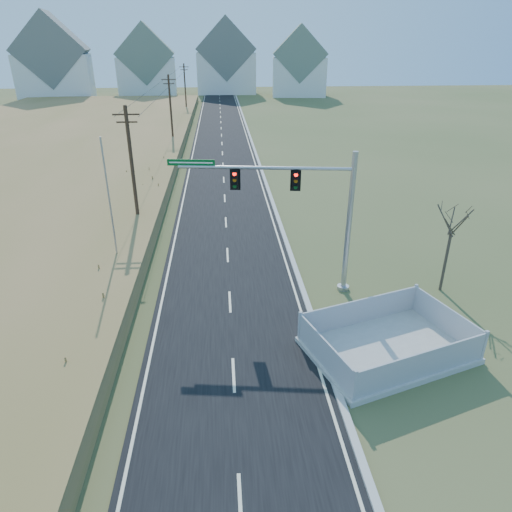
{
  "coord_description": "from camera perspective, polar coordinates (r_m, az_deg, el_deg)",
  "views": [
    {
      "loc": [
        -0.24,
        -17.35,
        12.93
      ],
      "look_at": [
        1.32,
        2.66,
        3.4
      ],
      "focal_mm": 32.0,
      "sensor_mm": 36.0,
      "label": 1
    }
  ],
  "objects": [
    {
      "name": "utility_pole_far",
      "position": [
        92.93,
        -8.84,
        20.03
      ],
      "size": [
        1.8,
        0.26,
        9.0
      ],
      "color": "#422D1E",
      "rests_on": "ground"
    },
    {
      "name": "utility_pole_near",
      "position": [
        33.97,
        -15.2,
        10.48
      ],
      "size": [
        1.8,
        0.26,
        9.0
      ],
      "color": "#422D1E",
      "rests_on": "ground"
    },
    {
      "name": "condo_n",
      "position": [
        129.48,
        -3.77,
        23.0
      ],
      "size": [
        15.27,
        10.2,
        18.54
      ],
      "color": "white",
      "rests_on": "ground"
    },
    {
      "name": "fence_enclosure",
      "position": [
        21.96,
        16.06,
        -10.87
      ],
      "size": [
        8.09,
        6.69,
        1.6
      ],
      "rotation": [
        0.0,
        0.0,
        0.32
      ],
      "color": "#B7B5AD",
      "rests_on": "ground"
    },
    {
      "name": "reed_marsh",
      "position": [
        63.28,
        -27.0,
        11.52
      ],
      "size": [
        38.0,
        110.0,
        1.3
      ],
      "primitive_type": "cube",
      "color": "#A4764A",
      "rests_on": "ground"
    },
    {
      "name": "bare_tree",
      "position": [
        26.48,
        23.51,
        4.3
      ],
      "size": [
        2.03,
        2.03,
        5.38
      ],
      "color": "#4C3F33",
      "rests_on": "ground"
    },
    {
      "name": "curb",
      "position": [
        68.71,
        -0.74,
        14.63
      ],
      "size": [
        0.3,
        180.0,
        0.18
      ],
      "primitive_type": "cube",
      "color": "#B2AFA8",
      "rests_on": "ground"
    },
    {
      "name": "utility_pole_mid",
      "position": [
        63.21,
        -10.6,
        17.5
      ],
      "size": [
        1.8,
        0.26,
        9.0
      ],
      "color": "#422D1E",
      "rests_on": "ground"
    },
    {
      "name": "flagpole",
      "position": [
        28.03,
        -17.5,
        4.04
      ],
      "size": [
        0.37,
        0.37,
        8.21
      ],
      "color": "#B7B5AD",
      "rests_on": "ground"
    },
    {
      "name": "open_sign",
      "position": [
        19.68,
        10.95,
        -14.99
      ],
      "size": [
        0.45,
        0.31,
        0.62
      ],
      "rotation": [
        0.0,
        0.0,
        -0.57
      ],
      "color": "white",
      "rests_on": "ground"
    },
    {
      "name": "condo_ne",
      "position": [
        123.18,
        5.41,
        22.46
      ],
      "size": [
        14.12,
        10.51,
        16.52
      ],
      "rotation": [
        0.0,
        0.0,
        -0.1
      ],
      "color": "white",
      "rests_on": "ground"
    },
    {
      "name": "condo_nw",
      "position": [
        123.39,
        -23.96,
        20.99
      ],
      "size": [
        17.69,
        13.38,
        19.05
      ],
      "rotation": [
        0.0,
        0.0,
        0.14
      ],
      "color": "white",
      "rests_on": "ground"
    },
    {
      "name": "road",
      "position": [
        68.58,
        -4.32,
        14.49
      ],
      "size": [
        8.0,
        180.0,
        0.06
      ],
      "primitive_type": "cube",
      "color": "black",
      "rests_on": "ground"
    },
    {
      "name": "ground",
      "position": [
        21.64,
        -2.99,
        -11.33
      ],
      "size": [
        260.0,
        260.0,
        0.0
      ],
      "primitive_type": "plane",
      "color": "#455228",
      "rests_on": "ground"
    },
    {
      "name": "condo_nnw",
      "position": [
        126.75,
        -13.52,
        22.06
      ],
      "size": [
        14.93,
        11.17,
        17.03
      ],
      "rotation": [
        0.0,
        0.0,
        0.07
      ],
      "color": "white",
      "rests_on": "ground"
    },
    {
      "name": "traffic_signal_mast",
      "position": [
        24.5,
        7.24,
        5.77
      ],
      "size": [
        9.85,
        1.64,
        7.9
      ],
      "rotation": [
        0.0,
        0.0,
        -0.13
      ],
      "color": "#9EA0A5",
      "rests_on": "ground"
    }
  ]
}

